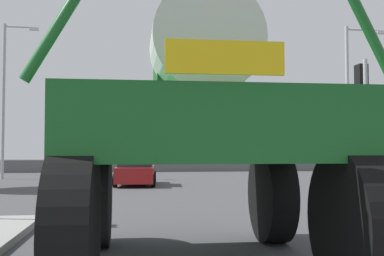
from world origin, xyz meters
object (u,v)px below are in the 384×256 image
Objects in this scene: traffic_signal_near_right at (363,102)px; streetlight_far_right at (351,94)px; sedan_ahead at (136,170)px; oversize_sprayer at (199,134)px; streetlight_far_left at (6,93)px.

streetlight_far_right reaches higher than traffic_signal_near_right.
sedan_ahead is 12.61m from traffic_signal_near_right.
streetlight_far_left is (-8.11, 21.07, 3.00)m from oversize_sprayer.
oversize_sprayer reaches higher than sedan_ahead.
oversize_sprayer is 1.25× the size of traffic_signal_near_right.
sedan_ahead is (-0.76, 15.62, -1.21)m from oversize_sprayer.
sedan_ahead is at bearing -178.09° from streetlight_far_right.
traffic_signal_near_right is 12.66m from streetlight_far_right.
traffic_signal_near_right is at bearing -46.91° from oversize_sprayer.
traffic_signal_near_right is (4.93, 4.58, 1.00)m from oversize_sprayer.
streetlight_far_left is at bearing 164.48° from streetlight_far_right.
streetlight_far_right is at bearing -32.39° from oversize_sprayer.
oversize_sprayer is at bearing -122.58° from streetlight_far_right.
traffic_signal_near_right is (5.69, -11.03, 2.20)m from sedan_ahead.
oversize_sprayer is at bearing -68.94° from streetlight_far_left.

